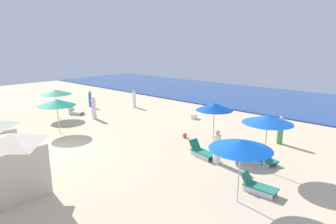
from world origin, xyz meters
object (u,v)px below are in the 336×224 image
at_px(umbrella_1, 214,107).
at_px(beachgoer_1, 280,131).
at_px(beachgoer_0, 90,99).
at_px(lounge_chair_1_0, 202,152).
at_px(cabana_3, 14,163).
at_px(beachgoer_4, 94,109).
at_px(lounge_chair_2_1, 247,157).
at_px(beach_ball_1, 185,135).
at_px(umbrella_0, 241,145).
at_px(lounge_chair_0_0, 258,186).
at_px(lounge_chair_2_0, 263,158).
at_px(umbrella_4, 57,102).
at_px(beachgoer_2, 217,148).
at_px(beachgoer_3, 134,99).
at_px(cooler_box_0, 194,116).
at_px(umbrella_2, 268,119).
at_px(umbrella_3, 55,92).
at_px(lounge_chair_3_0, 75,111).

distance_m(umbrella_1, beachgoer_1, 4.51).
bearing_deg(beachgoer_0, lounge_chair_1_0, 44.47).
distance_m(cabana_3, lounge_chair_1_0, 8.61).
bearing_deg(beachgoer_4, lounge_chair_2_1, 89.20).
bearing_deg(beach_ball_1, lounge_chair_1_0, -35.02).
bearing_deg(lounge_chair_2_1, umbrella_0, 176.34).
height_order(lounge_chair_0_0, lounge_chair_2_1, lounge_chair_2_1).
height_order(lounge_chair_2_0, beach_ball_1, lounge_chair_2_0).
bearing_deg(umbrella_4, beachgoer_4, 110.67).
xyz_separation_m(umbrella_4, beachgoer_0, (-5.45, 5.90, -1.30)).
bearing_deg(lounge_chair_2_0, beachgoer_2, 156.20).
bearing_deg(lounge_chair_0_0, beachgoer_3, 63.38).
relative_size(beachgoer_0, cooler_box_0, 2.81).
relative_size(umbrella_2, beachgoer_0, 1.73).
xyz_separation_m(beachgoer_0, beachgoer_2, (16.04, -3.12, 0.05)).
bearing_deg(umbrella_3, lounge_chair_1_0, 4.56).
bearing_deg(beachgoer_4, umbrella_3, -57.02).
distance_m(beachgoer_0, beach_ball_1, 12.49).
relative_size(umbrella_0, beach_ball_1, 8.07).
distance_m(lounge_chair_0_0, umbrella_3, 17.39).
height_order(beachgoer_0, beachgoer_2, beachgoer_2).
height_order(lounge_chair_3_0, beachgoer_4, beachgoer_4).
bearing_deg(umbrella_0, umbrella_4, -178.77).
bearing_deg(umbrella_4, umbrella_1, 24.47).
bearing_deg(lounge_chair_3_0, beachgoer_2, -112.83).
xyz_separation_m(umbrella_2, beachgoer_4, (-14.06, 0.09, -1.68)).
bearing_deg(lounge_chair_3_0, umbrella_2, -109.83).
height_order(umbrella_2, umbrella_4, umbrella_2).
bearing_deg(cooler_box_0, lounge_chair_3_0, 101.52).
xyz_separation_m(lounge_chair_2_0, cooler_box_0, (-7.73, 4.51, -0.05)).
distance_m(umbrella_4, beachgoer_0, 8.14).
bearing_deg(lounge_chair_2_1, beach_ball_1, 55.27).
distance_m(lounge_chair_3_0, umbrella_4, 5.40).
distance_m(umbrella_4, beachgoer_4, 4.09).
height_order(lounge_chair_0_0, lounge_chair_1_0, lounge_chair_1_0).
bearing_deg(beachgoer_1, lounge_chair_2_0, 99.97).
height_order(lounge_chair_2_1, beachgoer_4, beachgoer_4).
distance_m(lounge_chair_2_0, umbrella_4, 13.16).
bearing_deg(beach_ball_1, umbrella_2, -11.90).
bearing_deg(umbrella_0, lounge_chair_2_0, 101.63).
bearing_deg(umbrella_2, beachgoer_4, 179.62).
xyz_separation_m(lounge_chair_2_0, beachgoer_2, (-1.67, -1.66, 0.56)).
xyz_separation_m(lounge_chair_1_0, beachgoer_3, (-11.77, 5.63, 0.47)).
bearing_deg(lounge_chair_2_1, lounge_chair_1_0, 92.11).
bearing_deg(lounge_chair_2_1, umbrella_4, 83.49).
distance_m(cooler_box_0, beach_ball_1, 4.85).
distance_m(lounge_chair_2_1, beachgoer_4, 13.02).
distance_m(lounge_chair_0_0, beachgoer_1, 6.48).
bearing_deg(lounge_chair_1_0, beachgoer_4, 96.06).
height_order(lounge_chair_0_0, cooler_box_0, lounge_chair_0_0).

